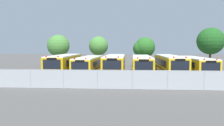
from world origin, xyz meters
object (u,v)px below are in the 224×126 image
object	(u,v)px
school_bus_5	(194,65)
tree_0	(58,46)
school_bus_1	(89,65)
tree_2	(144,48)
school_bus_3	(142,65)
traffic_cone	(162,85)
school_bus_2	(115,64)
school_bus_4	(169,64)
school_bus_0	(65,64)
tree_1	(98,46)
tree_3	(211,41)

from	to	relation	value
school_bus_5	tree_0	bearing A→B (deg)	-27.06
school_bus_1	tree_2	bearing A→B (deg)	-125.63
school_bus_3	traffic_cone	size ratio (longest dim) A/B	20.66
school_bus_1	school_bus_2	size ratio (longest dim) A/B	1.04
school_bus_5	school_bus_1	bearing A→B (deg)	-1.65
traffic_cone	tree_0	bearing A→B (deg)	129.56
school_bus_3	school_bus_4	size ratio (longest dim) A/B	0.99
school_bus_5	tree_0	distance (m)	24.22
school_bus_1	traffic_cone	world-z (taller)	school_bus_1
school_bus_4	tree_0	bearing A→B (deg)	-30.23
school_bus_0	school_bus_3	distance (m)	10.40
traffic_cone	school_bus_4	bearing A→B (deg)	75.31
school_bus_4	tree_1	size ratio (longest dim) A/B	2.00
tree_0	tree_3	bearing A→B (deg)	-1.94
tree_3	school_bus_0	bearing A→B (deg)	-156.81
school_bus_2	school_bus_3	size ratio (longest dim) A/B	0.94
school_bus_5	tree_1	xyz separation A→B (m)	(-14.35, 11.49, 2.56)
school_bus_0	school_bus_2	bearing A→B (deg)	179.53
tree_2	traffic_cone	bearing A→B (deg)	-89.42
tree_2	school_bus_0	bearing A→B (deg)	-135.70
school_bus_3	tree_0	bearing A→B (deg)	-33.45
tree_0	school_bus_2	bearing A→B (deg)	-43.26
school_bus_4	tree_2	bearing A→B (deg)	-77.46
tree_1	school_bus_3	bearing A→B (deg)	-57.02
school_bus_0	tree_0	bearing A→B (deg)	-68.48
school_bus_2	tree_0	xyz separation A→B (m)	(-11.27, 10.60, 2.54)
tree_1	school_bus_5	bearing A→B (deg)	-38.68
school_bus_3	tree_1	distance (m)	13.91
school_bus_4	tree_0	distance (m)	21.38
school_bus_2	tree_1	xyz separation A→B (m)	(-3.87, 11.77, 2.45)
school_bus_2	tree_2	bearing A→B (deg)	-112.42
school_bus_0	tree_0	xyz separation A→B (m)	(-4.46, 10.68, 2.52)
school_bus_2	school_bus_4	world-z (taller)	school_bus_2
school_bus_3	tree_3	xyz separation A→B (m)	(12.39, 9.39, 3.40)
school_bus_4	traffic_cone	distance (m)	9.38
school_bus_1	tree_2	size ratio (longest dim) A/B	2.02
tree_0	tree_1	size ratio (longest dim) A/B	1.05
school_bus_5	tree_0	size ratio (longest dim) A/B	1.79
tree_1	school_bus_1	bearing A→B (deg)	-88.11
school_bus_0	tree_0	distance (m)	11.85
school_bus_2	tree_2	world-z (taller)	tree_2
school_bus_5	tree_3	world-z (taller)	tree_3
school_bus_2	school_bus_4	bearing A→B (deg)	-178.79
school_bus_3	tree_3	bearing A→B (deg)	-141.54
school_bus_5	traffic_cone	size ratio (longest dim) A/B	19.38
tree_2	tree_1	bearing A→B (deg)	175.34
school_bus_5	traffic_cone	bearing A→B (deg)	56.64
school_bus_0	traffic_cone	distance (m)	14.64
school_bus_1	school_bus_0	bearing A→B (deg)	7.38
school_bus_2	school_bus_3	xyz separation A→B (m)	(3.58, 0.29, -0.04)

